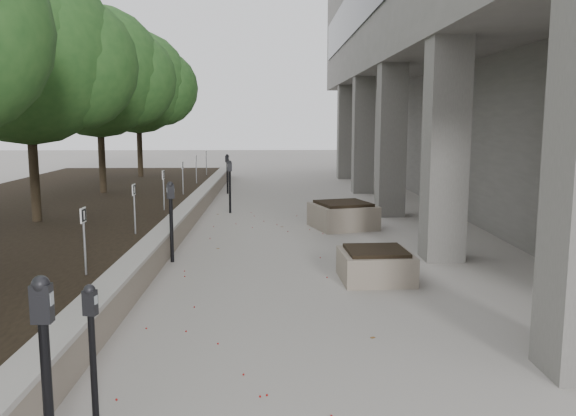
{
  "coord_description": "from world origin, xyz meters",
  "views": [
    {
      "loc": [
        0.31,
        -4.67,
        2.57
      ],
      "look_at": [
        0.57,
        6.47,
        0.89
      ],
      "focal_mm": 36.95,
      "sensor_mm": 36.0,
      "label": 1
    }
  ],
  "objects": [
    {
      "name": "retaining_wall",
      "position": [
        -1.82,
        9.0,
        0.25
      ],
      "size": [
        0.39,
        26.0,
        0.5
      ],
      "primitive_type": null,
      "color": "gray",
      "rests_on": "ground"
    },
    {
      "name": "planting_bed",
      "position": [
        -5.5,
        9.0,
        0.2
      ],
      "size": [
        7.0,
        26.0,
        0.4
      ],
      "primitive_type": "cube",
      "color": "black",
      "rests_on": "ground"
    },
    {
      "name": "crabapple_tree_3",
      "position": [
        -4.8,
        8.0,
        3.12
      ],
      "size": [
        4.6,
        4.0,
        5.44
      ],
      "primitive_type": null,
      "color": "#224E1E",
      "rests_on": "planting_bed"
    },
    {
      "name": "crabapple_tree_4",
      "position": [
        -4.8,
        13.0,
        3.12
      ],
      "size": [
        4.6,
        4.0,
        5.44
      ],
      "primitive_type": null,
      "color": "#224E1E",
      "rests_on": "planting_bed"
    },
    {
      "name": "crabapple_tree_5",
      "position": [
        -4.8,
        18.0,
        3.12
      ],
      "size": [
        4.6,
        4.0,
        5.44
      ],
      "primitive_type": null,
      "color": "#224E1E",
      "rests_on": "planting_bed"
    },
    {
      "name": "parking_sign_3",
      "position": [
        -2.35,
        3.5,
        0.88
      ],
      "size": [
        0.04,
        0.22,
        0.96
      ],
      "primitive_type": null,
      "color": "black",
      "rests_on": "planting_bed"
    },
    {
      "name": "parking_sign_4",
      "position": [
        -2.35,
        6.5,
        0.88
      ],
      "size": [
        0.04,
        0.22,
        0.96
      ],
      "primitive_type": null,
      "color": "black",
      "rests_on": "planting_bed"
    },
    {
      "name": "parking_sign_5",
      "position": [
        -2.35,
        9.5,
        0.88
      ],
      "size": [
        0.04,
        0.22,
        0.96
      ],
      "primitive_type": null,
      "color": "black",
      "rests_on": "planting_bed"
    },
    {
      "name": "parking_sign_6",
      "position": [
        -2.35,
        12.5,
        0.88
      ],
      "size": [
        0.04,
        0.22,
        0.96
      ],
      "primitive_type": null,
      "color": "black",
      "rests_on": "planting_bed"
    },
    {
      "name": "parking_sign_7",
      "position": [
        -2.35,
        15.5,
        0.88
      ],
      "size": [
        0.04,
        0.22,
        0.96
      ],
      "primitive_type": null,
      "color": "black",
      "rests_on": "planting_bed"
    },
    {
      "name": "parking_sign_8",
      "position": [
        -2.35,
        18.5,
        0.88
      ],
      "size": [
        0.04,
        0.22,
        0.96
      ],
      "primitive_type": null,
      "color": "black",
      "rests_on": "planting_bed"
    },
    {
      "name": "parking_meter_1",
      "position": [
        -1.24,
        -0.85,
        0.78
      ],
      "size": [
        0.16,
        0.11,
        1.56
      ],
      "primitive_type": null,
      "rotation": [
        0.0,
        0.0,
        0.02
      ],
      "color": "black",
      "rests_on": "ground"
    },
    {
      "name": "parking_meter_2",
      "position": [
        -1.2,
        0.02,
        0.62
      ],
      "size": [
        0.14,
        0.11,
        1.25
      ],
      "primitive_type": null,
      "rotation": [
        0.0,
        0.0,
        -0.23
      ],
      "color": "black",
      "rests_on": "ground"
    },
    {
      "name": "parking_meter_3",
      "position": [
        -1.55,
        5.87,
        0.74
      ],
      "size": [
        0.17,
        0.15,
        1.47
      ],
      "primitive_type": null,
      "rotation": [
        0.0,
        0.0,
        0.38
      ],
      "color": "black",
      "rests_on": "ground"
    },
    {
      "name": "parking_meter_4",
      "position": [
        -0.91,
        11.51,
        0.73
      ],
      "size": [
        0.16,
        0.12,
        1.46
      ],
      "primitive_type": null,
      "rotation": [
        0.0,
        0.0,
        0.13
      ],
      "color": "black",
      "rests_on": "ground"
    },
    {
      "name": "parking_meter_5",
      "position": [
        -1.32,
        15.79,
        0.69
      ],
      "size": [
        0.16,
        0.13,
        1.37
      ],
      "primitive_type": null,
      "rotation": [
        0.0,
        0.0,
        -0.26
      ],
      "color": "black",
      "rests_on": "ground"
    },
    {
      "name": "planter_front",
      "position": [
        1.93,
        4.55,
        0.26
      ],
      "size": [
        1.16,
        1.16,
        0.52
      ],
      "primitive_type": null,
      "rotation": [
        0.0,
        0.0,
        0.05
      ],
      "color": "gray",
      "rests_on": "ground"
    },
    {
      "name": "planter_back",
      "position": [
        1.94,
        9.18,
        0.31
      ],
      "size": [
        1.67,
        1.67,
        0.63
      ],
      "primitive_type": null,
      "rotation": [
        0.0,
        0.0,
        0.29
      ],
      "color": "gray",
      "rests_on": "ground"
    },
    {
      "name": "berry_scatter",
      "position": [
        -0.1,
        5.0,
        0.01
      ],
      "size": [
        3.3,
        14.1,
        0.02
      ],
      "primitive_type": null,
      "color": "#980D0B",
      "rests_on": "ground"
    }
  ]
}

